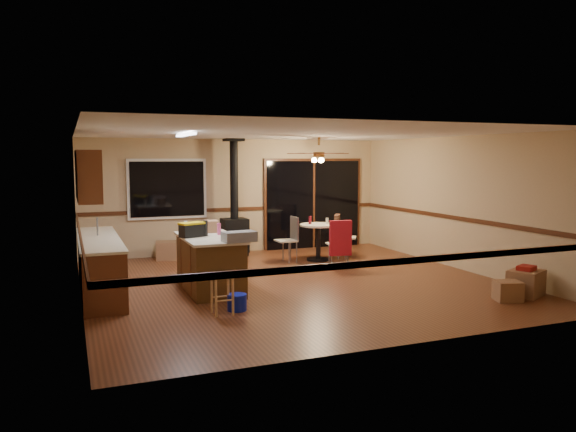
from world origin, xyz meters
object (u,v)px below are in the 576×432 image
wood_stove (234,223)px  chair_right (338,231)px  bar_stool (222,294)px  box_corner_b (508,291)px  toolbox_grey (239,237)px  chair_near (340,238)px  kitchen_island (210,263)px  dining_table (318,236)px  blue_bucket (237,302)px  box_corner_a (526,283)px  box_under_window (168,250)px  toolbox_black (192,231)px  chair_left (291,234)px

wood_stove → chair_right: 2.31m
bar_stool → box_corner_b: (4.26, -0.89, -0.13)m
toolbox_grey → bar_stool: toolbox_grey is taller
toolbox_grey → chair_near: 3.07m
kitchen_island → dining_table: bearing=33.0°
kitchen_island → blue_bucket: (0.07, -1.33, -0.33)m
wood_stove → blue_bucket: wood_stove is taller
chair_right → box_corner_a: size_ratio=1.31×
toolbox_grey → box_under_window: toolbox_grey is taller
toolbox_black → dining_table: bearing=29.8°
box_corner_b → wood_stove: bearing=117.4°
kitchen_island → chair_right: chair_right is taller
chair_left → chair_near: size_ratio=0.74×
chair_near → box_corner_a: 3.57m
toolbox_grey → box_corner_a: bearing=-18.6°
kitchen_island → toolbox_grey: size_ratio=3.35×
bar_stool → dining_table: (2.96, 3.25, 0.24)m
wood_stove → blue_bucket: bearing=-105.7°
toolbox_grey → chair_near: (2.57, 1.65, -0.38)m
toolbox_black → chair_right: size_ratio=0.54×
bar_stool → chair_near: size_ratio=0.81×
blue_bucket → chair_near: (2.79, 2.26, 0.48)m
dining_table → box_corner_a: bearing=-65.5°
toolbox_black → box_under_window: (0.10, 3.05, -0.81)m
wood_stove → bar_stool: bearing=-108.2°
dining_table → box_corner_b: size_ratio=2.11×
bar_stool → box_under_window: (-0.01, 4.54, -0.09)m
wood_stove → box_corner_b: bearing=-62.6°
chair_right → box_corner_a: bearing=-72.9°
bar_stool → box_corner_b: bearing=-11.8°
toolbox_grey → chair_left: size_ratio=0.97×
toolbox_grey → chair_left: (1.90, 2.63, -0.39)m
blue_bucket → box_corner_a: bearing=-10.4°
chair_right → box_under_window: 3.72m
chair_right → box_under_window: chair_right is taller
dining_table → box_under_window: bearing=156.5°
toolbox_grey → chair_right: toolbox_grey is taller
dining_table → chair_left: chair_left is taller
toolbox_grey → chair_near: size_ratio=0.72×
bar_stool → dining_table: dining_table is taller
blue_bucket → box_corner_a: (4.53, -0.83, 0.08)m
chair_near → box_corner_a: chair_near is taller
toolbox_grey → chair_left: bearing=54.1°
chair_right → toolbox_black: bearing=-152.2°
chair_right → box_corner_b: (0.75, -4.29, -0.44)m
toolbox_black → blue_bucket: (0.35, -1.38, -0.89)m
blue_bucket → box_under_window: bearing=93.2°
box_corner_b → dining_table: bearing=107.4°
toolbox_black → dining_table: size_ratio=0.47×
toolbox_grey → toolbox_black: toolbox_black is taller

